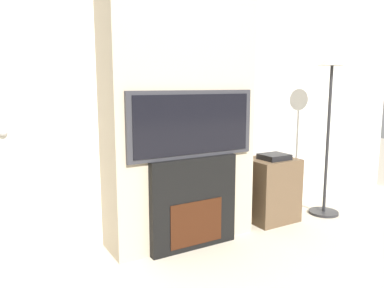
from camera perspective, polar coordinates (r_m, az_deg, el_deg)
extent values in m
cube|color=silver|center=(3.19, -3.89, 10.32)|extent=(6.00, 0.06, 2.70)
cube|color=tan|center=(2.99, -1.93, 10.42)|extent=(1.21, 0.39, 2.70)
cube|color=black|center=(2.97, 0.00, -8.91)|extent=(0.74, 0.14, 0.73)
cube|color=#33160A|center=(2.96, 0.73, -11.96)|extent=(0.46, 0.01, 0.35)
cube|color=#2D2D33|center=(2.84, 0.00, 3.05)|extent=(1.07, 0.06, 0.51)
cube|color=black|center=(2.81, 0.34, 2.99)|extent=(0.98, 0.01, 0.45)
cylinder|color=#262628|center=(4.03, 19.41, -9.79)|extent=(0.28, 0.28, 0.03)
cylinder|color=#262628|center=(3.86, 19.97, 0.50)|extent=(0.03, 0.03, 1.43)
cone|color=#B7B2A3|center=(3.83, 20.60, 11.89)|extent=(0.27, 0.27, 0.10)
cube|color=brown|center=(3.64, 11.83, -6.79)|extent=(0.45, 0.39, 0.59)
cube|color=black|center=(3.53, 12.42, -1.90)|extent=(0.25, 0.22, 0.05)
sphere|color=silver|center=(2.78, -26.89, 1.74)|extent=(0.06, 0.06, 0.06)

